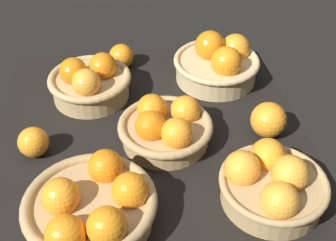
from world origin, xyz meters
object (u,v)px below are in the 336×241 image
object	(u,v)px
basket_far_right	(271,183)
basket_near_left	(90,82)
basket_near_right	(92,207)
loose_orange_back_gap	(33,142)
loose_orange_side_gap	(121,56)
loose_orange_front_gap	(268,120)
basket_far_left	(218,63)
basket_center	(165,126)

from	to	relation	value
basket_far_right	basket_near_left	bearing A→B (deg)	-139.05
basket_near_right	basket_far_right	world-z (taller)	same
loose_orange_back_gap	loose_orange_side_gap	bearing A→B (deg)	147.15
loose_orange_front_gap	basket_far_left	bearing A→B (deg)	-166.43
basket_center	loose_orange_side_gap	world-z (taller)	basket_center
basket_far_left	basket_near_left	size ratio (longest dim) A/B	1.09
basket_far_right	loose_orange_back_gap	distance (cm)	51.55
basket_near_right	basket_far_left	bearing A→B (deg)	141.97
loose_orange_back_gap	basket_far_left	bearing A→B (deg)	116.43
basket_far_left	loose_orange_front_gap	distance (cm)	25.33
basket_near_left	loose_orange_back_gap	bearing A→B (deg)	-32.59
loose_orange_side_gap	basket_far_left	bearing A→B (deg)	69.24
basket_center	basket_near_left	bearing A→B (deg)	-139.38
basket_near_left	basket_center	size ratio (longest dim) A/B	0.98
basket_far_left	loose_orange_side_gap	distance (cm)	27.67
basket_near_left	loose_orange_front_gap	world-z (taller)	basket_near_left
basket_near_right	basket_near_left	size ratio (longest dim) A/B	1.19
basket_far_right	loose_orange_side_gap	size ratio (longest dim) A/B	3.06
basket_center	loose_orange_side_gap	distance (cm)	34.05
loose_orange_front_gap	loose_orange_side_gap	size ratio (longest dim) A/B	1.19
loose_orange_back_gap	basket_center	bearing A→B (deg)	90.41
basket_far_right	basket_center	world-z (taller)	basket_far_right
basket_far_right	basket_far_left	distance (cm)	43.82
basket_center	loose_orange_back_gap	distance (cm)	29.42
basket_near_right	loose_orange_front_gap	size ratio (longest dim) A/B	3.02
basket_far_right	loose_orange_front_gap	world-z (taller)	basket_far_right
basket_far_left	basket_near_left	distance (cm)	34.92
loose_orange_front_gap	basket_far_right	bearing A→B (deg)	-17.11
basket_near_right	basket_far_left	distance (cm)	56.48
basket_far_left	loose_orange_back_gap	xyz separation A→B (cm)	(23.53, -47.36, -1.53)
basket_near_left	basket_far_left	bearing A→B (deg)	96.19
basket_far_right	basket_center	distance (cm)	27.26
basket_near_right	loose_orange_side_gap	distance (cm)	55.02
basket_near_left	loose_orange_side_gap	xyz separation A→B (cm)	(-13.56, 8.88, -1.27)
basket_center	basket_near_right	bearing A→B (deg)	-38.52
basket_center	loose_orange_back_gap	world-z (taller)	basket_center
basket_far_left	basket_near_left	world-z (taller)	basket_far_left
basket_far_right	basket_near_left	xyz separation A→B (cm)	(-40.04, -34.75, 0.36)
basket_far_left	loose_orange_side_gap	xyz separation A→B (cm)	(-9.80, -25.84, -1.44)
basket_far_left	basket_near_left	xyz separation A→B (cm)	(3.77, -34.72, -0.18)
basket_near_right	basket_far_left	xyz separation A→B (cm)	(-44.49, 34.79, 0.47)
basket_far_left	loose_orange_front_gap	bearing A→B (deg)	13.57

